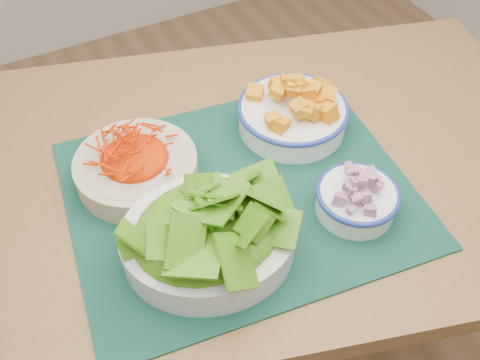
# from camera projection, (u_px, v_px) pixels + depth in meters

# --- Properties ---
(table) EXTENTS (1.24, 0.99, 0.75)m
(table) POSITION_uv_depth(u_px,v_px,m) (265.00, 200.00, 1.02)
(table) COLOR brown
(table) RESTS_ON ground
(placemat) EXTENTS (0.60, 0.51, 0.00)m
(placemat) POSITION_uv_depth(u_px,v_px,m) (240.00, 193.00, 0.88)
(placemat) COLOR black
(placemat) RESTS_ON table
(carrot_bowl) EXTENTS (0.20, 0.20, 0.07)m
(carrot_bowl) POSITION_uv_depth(u_px,v_px,m) (136.00, 164.00, 0.88)
(carrot_bowl) COLOR #C7B394
(carrot_bowl) RESTS_ON placemat
(squash_bowl) EXTENTS (0.24, 0.24, 0.10)m
(squash_bowl) POSITION_uv_depth(u_px,v_px,m) (293.00, 107.00, 0.95)
(squash_bowl) COLOR white
(squash_bowl) RESTS_ON placemat
(lettuce_bowl) EXTENTS (0.31, 0.28, 0.11)m
(lettuce_bowl) POSITION_uv_depth(u_px,v_px,m) (208.00, 230.00, 0.76)
(lettuce_bowl) COLOR silver
(lettuce_bowl) RESTS_ON placemat
(onion_bowl) EXTENTS (0.16, 0.16, 0.07)m
(onion_bowl) POSITION_uv_depth(u_px,v_px,m) (357.00, 196.00, 0.83)
(onion_bowl) COLOR silver
(onion_bowl) RESTS_ON placemat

